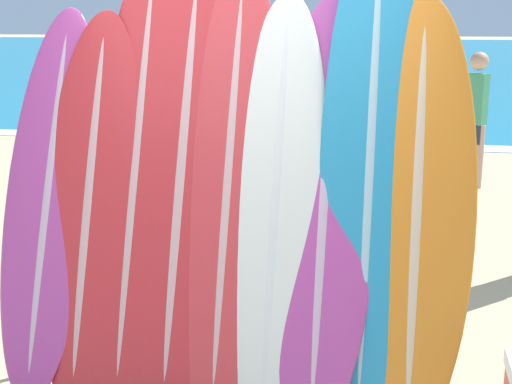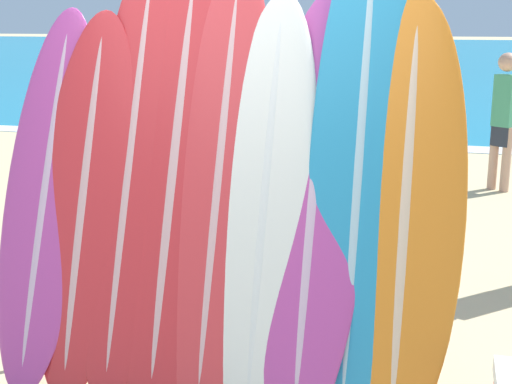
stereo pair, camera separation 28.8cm
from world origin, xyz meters
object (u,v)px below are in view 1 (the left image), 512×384
(person_near_water, at_px, (275,97))
(person_far_left, at_px, (168,96))
(surfboard_slot_1, at_px, (90,203))
(surfboard_slot_8, at_px, (416,213))
(surfboard_slot_0, at_px, (50,199))
(surfboard_slot_3, at_px, (182,177))
(surfboard_rack, at_px, (226,307))
(surfboard_slot_6, at_px, (324,205))
(person_mid_beach, at_px, (475,115))
(surfboard_slot_5, at_px, (276,204))
(surfboard_slot_7, at_px, (370,163))
(surfboard_slot_2, at_px, (137,171))
(surfboard_slot_4, at_px, (229,184))

(person_near_water, relative_size, person_far_left, 0.92)
(surfboard_slot_1, xyz_separation_m, surfboard_slot_8, (1.69, 0.01, 0.03))
(surfboard_slot_0, height_order, surfboard_slot_3, surfboard_slot_3)
(surfboard_rack, bearing_deg, surfboard_slot_6, 4.23)
(surfboard_rack, xyz_separation_m, surfboard_slot_3, (-0.25, 0.08, 0.68))
(surfboard_slot_0, bearing_deg, surfboard_slot_8, -0.10)
(surfboard_slot_3, bearing_deg, surfboard_rack, -17.04)
(person_mid_beach, bearing_deg, surfboard_slot_3, -76.54)
(surfboard_slot_5, bearing_deg, person_far_left, 113.11)
(surfboard_slot_3, xyz_separation_m, surfboard_slot_7, (0.97, 0.01, 0.11))
(surfboard_slot_0, bearing_deg, person_far_left, 102.07)
(surfboard_slot_0, distance_m, surfboard_slot_5, 1.24)
(surfboard_rack, xyz_separation_m, surfboard_slot_1, (-0.74, 0.01, 0.53))
(surfboard_slot_0, height_order, surfboard_slot_5, surfboard_slot_5)
(surfboard_slot_0, xyz_separation_m, surfboard_slot_2, (0.48, 0.06, 0.16))
(surfboard_slot_7, bearing_deg, surfboard_slot_4, -178.11)
(surfboard_slot_7, xyz_separation_m, person_near_water, (-1.65, 6.74, -0.41))
(surfboard_slot_3, height_order, surfboard_slot_8, surfboard_slot_3)
(surfboard_rack, relative_size, person_far_left, 1.32)
(surfboard_slot_2, bearing_deg, surfboard_rack, -9.56)
(surfboard_slot_2, height_order, surfboard_slot_3, surfboard_slot_2)
(surfboard_slot_1, bearing_deg, person_far_left, 104.26)
(surfboard_slot_6, xyz_separation_m, person_far_left, (-2.72, 5.81, -0.12))
(person_far_left, bearing_deg, surfboard_rack, -0.17)
(surfboard_rack, bearing_deg, person_mid_beach, 71.81)
(surfboard_slot_4, height_order, surfboard_slot_7, surfboard_slot_7)
(surfboard_slot_3, bearing_deg, surfboard_slot_6, -3.02)
(surfboard_slot_7, height_order, surfboard_slot_8, surfboard_slot_7)
(surfboard_slot_8, bearing_deg, person_near_water, 105.46)
(surfboard_slot_2, relative_size, surfboard_slot_7, 0.93)
(surfboard_rack, distance_m, surfboard_slot_3, 0.72)
(surfboard_slot_3, relative_size, person_mid_beach, 1.46)
(person_mid_beach, relative_size, person_far_left, 0.92)
(surfboard_slot_0, height_order, surfboard_slot_8, surfboard_slot_8)
(surfboard_rack, xyz_separation_m, person_mid_beach, (1.73, 5.27, 0.38))
(surfboard_slot_1, height_order, surfboard_slot_7, surfboard_slot_7)
(surfboard_slot_3, xyz_separation_m, surfboard_slot_4, (0.26, -0.01, -0.02))
(surfboard_slot_4, bearing_deg, surfboard_slot_3, 176.75)
(surfboard_slot_1, bearing_deg, person_near_water, 91.61)
(surfboard_rack, height_order, surfboard_slot_3, surfboard_slot_3)
(surfboard_slot_5, distance_m, person_mid_beach, 5.45)
(person_near_water, height_order, person_far_left, person_far_left)
(surfboard_rack, relative_size, surfboard_slot_0, 1.11)
(surfboard_slot_8, relative_size, person_far_left, 1.22)
(surfboard_slot_5, height_order, person_mid_beach, surfboard_slot_5)
(surfboard_slot_4, distance_m, surfboard_slot_5, 0.27)
(surfboard_slot_0, relative_size, person_mid_beach, 1.28)
(surfboard_slot_1, distance_m, surfboard_slot_5, 1.00)
(surfboard_slot_6, xyz_separation_m, person_mid_beach, (1.23, 5.23, -0.19))
(surfboard_slot_1, distance_m, surfboard_slot_4, 0.76)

